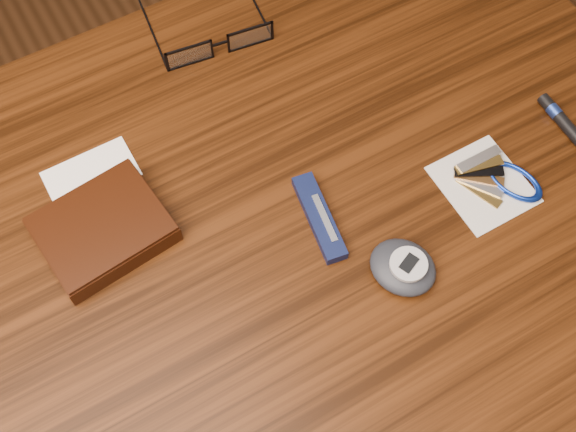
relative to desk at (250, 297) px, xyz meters
name	(u,v)px	position (x,y,z in m)	size (l,w,h in m)	color
ground	(266,421)	(0.00, 0.00, -0.65)	(3.80, 3.80, 0.00)	#472814
desk	(250,297)	(0.00, 0.00, 0.00)	(1.00, 0.70, 0.75)	#351808
wallet_and_card	(103,228)	(-0.11, 0.09, 0.12)	(0.13, 0.16, 0.03)	black
eyeglasses	(218,42)	(0.10, 0.25, 0.11)	(0.15, 0.15, 0.03)	black
pedometer	(403,267)	(0.13, -0.09, 0.11)	(0.08, 0.08, 0.03)	#20232B
notepad_keys	(497,181)	(0.27, -0.05, 0.11)	(0.10, 0.09, 0.01)	silver
pocket_knife	(319,217)	(0.09, 0.00, 0.11)	(0.04, 0.10, 0.01)	#0B133A
black_blue_pen	(568,127)	(0.37, -0.04, 0.11)	(0.02, 0.10, 0.01)	black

